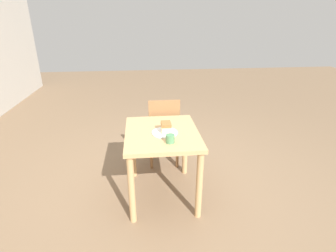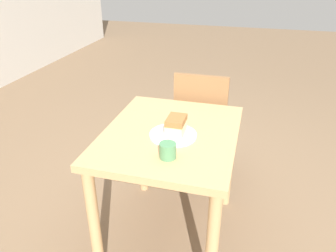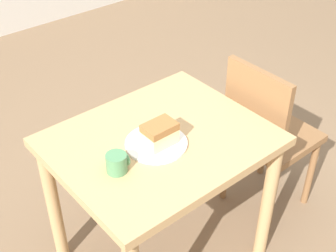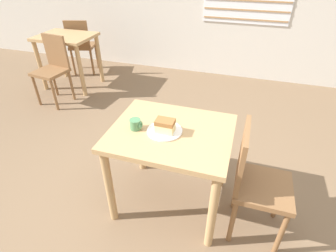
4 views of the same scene
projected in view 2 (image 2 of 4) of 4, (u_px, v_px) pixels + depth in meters
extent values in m
plane|color=#7A6047|center=(193.00, 222.00, 2.18)|extent=(14.00, 14.00, 0.00)
cube|color=tan|center=(171.00, 135.00, 1.77)|extent=(0.86, 0.71, 0.04)
cylinder|color=tan|center=(212.00, 249.00, 1.54)|extent=(0.06, 0.06, 0.69)
cylinder|color=tan|center=(229.00, 162.00, 2.20)|extent=(0.06, 0.06, 0.69)
cylinder|color=tan|center=(94.00, 224.00, 1.69)|extent=(0.06, 0.06, 0.69)
cylinder|color=tan|center=(143.00, 149.00, 2.34)|extent=(0.06, 0.06, 0.69)
cube|color=brown|center=(203.00, 124.00, 2.46)|extent=(0.38, 0.38, 0.04)
cylinder|color=brown|center=(224.00, 144.00, 2.67)|extent=(0.04, 0.04, 0.43)
cylinder|color=brown|center=(186.00, 138.00, 2.74)|extent=(0.04, 0.04, 0.43)
cylinder|color=brown|center=(219.00, 165.00, 2.39)|extent=(0.04, 0.04, 0.43)
cylinder|color=brown|center=(177.00, 159.00, 2.47)|extent=(0.04, 0.04, 0.43)
cube|color=brown|center=(200.00, 105.00, 2.20)|extent=(0.03, 0.36, 0.42)
cylinder|color=white|center=(173.00, 135.00, 1.72)|extent=(0.25, 0.25, 0.01)
cube|color=beige|center=(176.00, 128.00, 1.71)|extent=(0.13, 0.09, 0.06)
cube|color=#936033|center=(176.00, 120.00, 1.69)|extent=(0.13, 0.09, 0.03)
cylinder|color=#4C8456|center=(168.00, 151.00, 1.52)|extent=(0.08, 0.08, 0.08)
torus|color=#4C8456|center=(170.00, 146.00, 1.55)|extent=(0.01, 0.06, 0.06)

